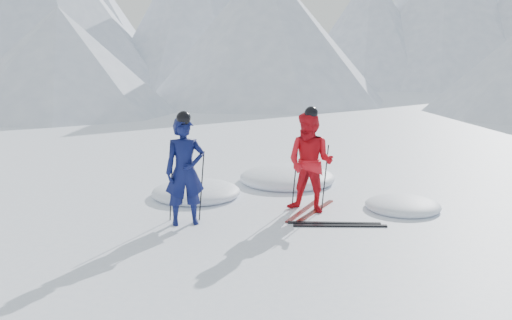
{
  "coord_description": "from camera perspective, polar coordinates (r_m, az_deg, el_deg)",
  "views": [
    {
      "loc": [
        -1.12,
        -9.51,
        3.07
      ],
      "look_at": [
        -2.09,
        0.5,
        1.1
      ],
      "focal_mm": 38.0,
      "sensor_mm": 36.0,
      "label": 1
    }
  ],
  "objects": [
    {
      "name": "ski_loose_b",
      "position": [
        10.0,
        8.84,
        -6.85
      ],
      "size": [
        1.7,
        0.23,
        0.03
      ],
      "primitive_type": "cube",
      "rotation": [
        0.0,
        0.0,
        1.65
      ],
      "color": "black",
      "rests_on": "ground"
    },
    {
      "name": "mountain_range",
      "position": [
        45.49,
        14.68,
        15.33
      ],
      "size": [
        106.15,
        62.94,
        15.53
      ],
      "color": "#B2BCD1",
      "rests_on": "ground"
    },
    {
      "name": "pole_red_left",
      "position": [
        10.94,
        4.13,
        -1.68
      ],
      "size": [
        0.13,
        0.1,
        1.32
      ],
      "primitive_type": "cylinder",
      "rotation": [
        0.06,
        0.08,
        0.0
      ],
      "color": "black",
      "rests_on": "ground"
    },
    {
      "name": "ski_worn_right",
      "position": [
        10.86,
        6.27,
        -5.33
      ],
      "size": [
        0.76,
        1.59,
        0.03
      ],
      "primitive_type": "cube",
      "rotation": [
        0.0,
        0.0,
        -0.41
      ],
      "color": "black",
      "rests_on": "ground"
    },
    {
      "name": "skier_red",
      "position": [
        10.62,
        5.73,
        -0.27
      ],
      "size": [
        1.17,
        1.05,
        1.98
      ],
      "primitive_type": "imported",
      "rotation": [
        0.0,
        0.0,
        -0.38
      ],
      "color": "red",
      "rests_on": "ground"
    },
    {
      "name": "ground",
      "position": [
        10.06,
        11.74,
        -6.93
      ],
      "size": [
        160.0,
        160.0,
        0.0
      ],
      "primitive_type": "plane",
      "color": "white",
      "rests_on": "ground"
    },
    {
      "name": "pole_blue_left",
      "position": [
        10.16,
        -8.91,
        -2.79
      ],
      "size": [
        0.13,
        0.09,
        1.31
      ],
      "primitive_type": "cylinder",
      "rotation": [
        0.05,
        0.08,
        0.0
      ],
      "color": "black",
      "rests_on": "ground"
    },
    {
      "name": "ski_worn_left",
      "position": [
        10.86,
        5.0,
        -5.31
      ],
      "size": [
        0.66,
        1.63,
        0.03
      ],
      "primitive_type": "cube",
      "rotation": [
        0.0,
        0.0,
        -0.34
      ],
      "color": "black",
      "rests_on": "ground"
    },
    {
      "name": "skier_blue",
      "position": [
        9.87,
        -7.49,
        -1.2
      ],
      "size": [
        0.84,
        0.69,
        1.97
      ],
      "primitive_type": "imported",
      "rotation": [
        0.0,
        0.0,
        0.35
      ],
      "color": "#0B1143",
      "rests_on": "ground"
    },
    {
      "name": "pole_blue_right",
      "position": [
        10.13,
        -5.75,
        -2.75
      ],
      "size": [
        0.13,
        0.08,
        1.31
      ],
      "primitive_type": "cylinder",
      "rotation": [
        -0.04,
        0.08,
        0.0
      ],
      "color": "black",
      "rests_on": "ground"
    },
    {
      "name": "pole_red_right",
      "position": [
        10.85,
        7.29,
        -1.85
      ],
      "size": [
        0.13,
        0.09,
        1.32
      ],
      "primitive_type": "cylinder",
      "rotation": [
        -0.05,
        0.08,
        0.0
      ],
      "color": "black",
      "rests_on": "ground"
    },
    {
      "name": "ski_loose_a",
      "position": [
        10.13,
        8.23,
        -6.59
      ],
      "size": [
        1.7,
        0.17,
        0.03
      ],
      "primitive_type": "cube",
      "rotation": [
        0.0,
        0.0,
        1.62
      ],
      "color": "black",
      "rests_on": "ground"
    },
    {
      "name": "snow_lumps",
      "position": [
        12.37,
        3.0,
        -3.31
      ],
      "size": [
        8.4,
        5.05,
        0.51
      ],
      "color": "white",
      "rests_on": "ground"
    }
  ]
}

